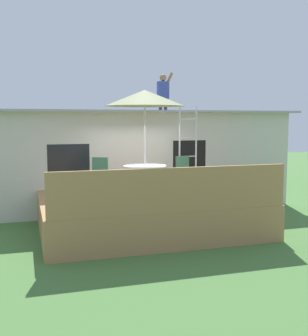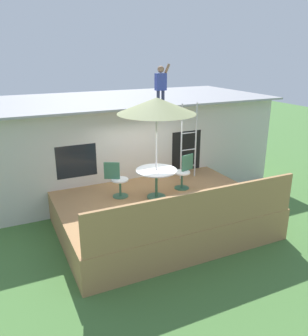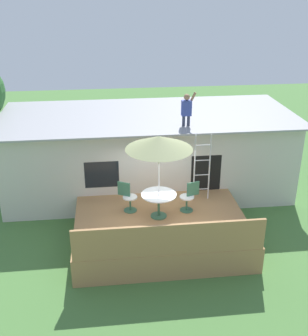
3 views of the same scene
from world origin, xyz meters
name	(u,v)px [view 2 (image 2 of 3)]	position (x,y,z in m)	size (l,w,h in m)	color
ground_plane	(159,225)	(0.00, 0.00, 0.00)	(40.00, 40.00, 0.00)	#477538
house	(112,141)	(0.00, 3.60, 1.46)	(10.50, 4.50, 2.90)	beige
deck	(159,212)	(0.00, 0.00, 0.40)	(5.06, 3.91, 0.80)	#A87A4C
deck_railing	(199,211)	(0.00, -1.90, 1.25)	(4.96, 0.08, 0.90)	#A87A4C
patio_table	(156,176)	(-0.04, 0.06, 1.39)	(1.04, 1.04, 0.74)	#33664C
patio_umbrella	(157,106)	(-0.04, 0.06, 3.15)	(1.90, 1.90, 2.54)	silver
step_ladder	(189,141)	(1.44, 1.00, 1.90)	(0.52, 0.04, 2.20)	silver
person_figure	(161,81)	(1.13, 2.20, 3.51)	(0.47, 0.20, 1.11)	#33384C
patio_chair_left	(117,180)	(-0.92, 0.53, 1.26)	(0.58, 0.44, 0.92)	#33664C
patio_chair_right	(184,172)	(0.92, 0.33, 1.26)	(0.61, 0.44, 0.92)	#33664C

